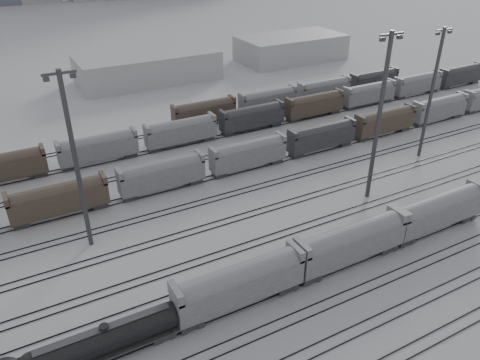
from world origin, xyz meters
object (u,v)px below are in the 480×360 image
hopper_car_a (239,282)px  hopper_car_b (351,241)px  tank_car_b (106,340)px  hopper_car_c (438,210)px  light_mast_c (379,116)px

hopper_car_a → hopper_car_b: hopper_car_b is taller
hopper_car_a → hopper_car_b: (16.92, 0.00, 0.05)m
tank_car_b → hopper_car_a: bearing=-0.0°
hopper_car_b → hopper_car_c: hopper_car_b is taller
hopper_car_a → hopper_car_c: 33.63m
hopper_car_a → hopper_car_c: hopper_car_a is taller
tank_car_b → hopper_car_b: hopper_car_b is taller
hopper_car_b → hopper_car_c: size_ratio=1.02×
hopper_car_c → light_mast_c: 16.71m
hopper_car_a → light_mast_c: 35.63m
hopper_car_c → hopper_car_b: bearing=180.0°
hopper_car_a → hopper_car_c: bearing=0.0°
hopper_car_a → hopper_car_c: size_ratio=1.01×
hopper_car_b → light_mast_c: bearing=40.3°
tank_car_b → hopper_car_b: size_ratio=1.04×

